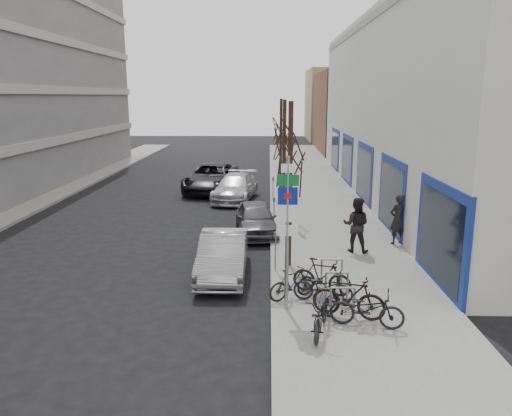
# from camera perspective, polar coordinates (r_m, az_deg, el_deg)

# --- Properties ---
(ground) EXTENTS (120.00, 120.00, 0.00)m
(ground) POSITION_cam_1_polar(r_m,az_deg,el_deg) (13.69, -6.86, -11.80)
(ground) COLOR black
(ground) RESTS_ON ground
(sidewalk_east) EXTENTS (5.00, 70.00, 0.15)m
(sidewalk_east) POSITION_cam_1_polar(r_m,az_deg,el_deg) (23.15, 7.85, -1.37)
(sidewalk_east) COLOR slate
(sidewalk_east) RESTS_ON ground
(brick_building_far) EXTENTS (12.00, 14.00, 8.00)m
(brick_building_far) POSITION_cam_1_polar(r_m,az_deg,el_deg) (53.50, 13.69, 10.58)
(brick_building_far) COLOR brown
(brick_building_far) RESTS_ON ground
(tan_building_far) EXTENTS (13.00, 12.00, 9.00)m
(tan_building_far) POSITION_cam_1_polar(r_m,az_deg,el_deg) (68.32, 11.49, 11.49)
(tan_building_far) COLOR #937A5B
(tan_building_far) RESTS_ON ground
(highway_sign_pole) EXTENTS (0.55, 0.10, 4.20)m
(highway_sign_pole) POSITION_cam_1_polar(r_m,az_deg,el_deg) (12.73, 3.60, -1.88)
(highway_sign_pole) COLOR gray
(highway_sign_pole) RESTS_ON ground
(bike_rack) EXTENTS (0.66, 2.26, 0.83)m
(bike_rack) POSITION_cam_1_polar(r_m,az_deg,el_deg) (13.98, 9.21, -8.42)
(bike_rack) COLOR gray
(bike_rack) RESTS_ON sidewalk_east
(tree_near) EXTENTS (1.80, 1.80, 5.50)m
(tree_near) POSITION_cam_1_polar(r_m,az_deg,el_deg) (15.91, 3.96, 7.07)
(tree_near) COLOR black
(tree_near) RESTS_ON ground
(tree_mid) EXTENTS (1.80, 1.80, 5.50)m
(tree_mid) POSITION_cam_1_polar(r_m,az_deg,el_deg) (22.38, 3.27, 8.71)
(tree_mid) COLOR black
(tree_mid) RESTS_ON ground
(tree_far) EXTENTS (1.80, 1.80, 5.50)m
(tree_far) POSITION_cam_1_polar(r_m,az_deg,el_deg) (28.87, 2.88, 9.61)
(tree_far) COLOR black
(tree_far) RESTS_ON ground
(meter_front) EXTENTS (0.10, 0.08, 1.27)m
(meter_front) POSITION_cam_1_polar(r_m,az_deg,el_deg) (16.04, 2.25, -4.50)
(meter_front) COLOR gray
(meter_front) RESTS_ON sidewalk_east
(meter_mid) EXTENTS (0.10, 0.08, 1.27)m
(meter_mid) POSITION_cam_1_polar(r_m,az_deg,el_deg) (21.35, 2.07, -0.13)
(meter_mid) COLOR gray
(meter_mid) RESTS_ON sidewalk_east
(meter_back) EXTENTS (0.10, 0.08, 1.27)m
(meter_back) POSITION_cam_1_polar(r_m,az_deg,el_deg) (26.74, 1.96, 2.49)
(meter_back) COLOR gray
(meter_back) RESTS_ON sidewalk_east
(bike_near_left) EXTENTS (0.96, 1.89, 1.11)m
(bike_near_left) POSITION_cam_1_polar(r_m,az_deg,el_deg) (12.09, 7.53, -11.60)
(bike_near_left) COLOR black
(bike_near_left) RESTS_ON sidewalk_east
(bike_near_right) EXTENTS (1.96, 1.12, 1.14)m
(bike_near_right) POSITION_cam_1_polar(r_m,az_deg,el_deg) (12.96, 10.56, -9.92)
(bike_near_right) COLOR black
(bike_near_right) RESTS_ON sidewalk_east
(bike_mid_curb) EXTENTS (1.71, 0.89, 1.00)m
(bike_mid_curb) POSITION_cam_1_polar(r_m,az_deg,el_deg) (13.82, 7.68, -8.65)
(bike_mid_curb) COLOR black
(bike_mid_curb) RESTS_ON sidewalk_east
(bike_mid_inner) EXTENTS (1.51, 1.17, 0.91)m
(bike_mid_inner) POSITION_cam_1_polar(r_m,az_deg,el_deg) (13.95, 4.16, -8.56)
(bike_mid_inner) COLOR black
(bike_mid_inner) RESTS_ON sidewalk_east
(bike_far_curb) EXTENTS (1.87, 0.94, 1.10)m
(bike_far_curb) POSITION_cam_1_polar(r_m,az_deg,el_deg) (12.58, 12.58, -10.84)
(bike_far_curb) COLOR black
(bike_far_curb) RESTS_ON sidewalk_east
(bike_far_inner) EXTENTS (1.80, 1.13, 1.05)m
(bike_far_inner) POSITION_cam_1_polar(r_m,az_deg,el_deg) (14.35, 7.55, -7.72)
(bike_far_inner) COLOR black
(bike_far_inner) RESTS_ON sidewalk_east
(parked_car_front) EXTENTS (1.51, 4.20, 1.38)m
(parked_car_front) POSITION_cam_1_polar(r_m,az_deg,el_deg) (16.02, -3.80, -5.40)
(parked_car_front) COLOR #95969A
(parked_car_front) RESTS_ON ground
(parked_car_mid) EXTENTS (2.03, 4.12, 1.35)m
(parked_car_mid) POSITION_cam_1_polar(r_m,az_deg,el_deg) (20.73, 0.01, -1.20)
(parked_car_mid) COLOR #4A4A4F
(parked_car_mid) RESTS_ON ground
(parked_car_back) EXTENTS (2.61, 5.11, 1.42)m
(parked_car_back) POSITION_cam_1_polar(r_m,az_deg,el_deg) (27.59, -2.39, 2.37)
(parked_car_back) COLOR #B0B1B6
(parked_car_back) RESTS_ON ground
(lane_car) EXTENTS (3.24, 6.19, 1.66)m
(lane_car) POSITION_cam_1_polar(r_m,az_deg,el_deg) (30.28, -5.08, 3.49)
(lane_car) COLOR black
(lane_car) RESTS_ON ground
(pedestrian_near) EXTENTS (0.82, 0.68, 1.93)m
(pedestrian_near) POSITION_cam_1_polar(r_m,az_deg,el_deg) (19.53, 15.92, -1.24)
(pedestrian_near) COLOR black
(pedestrian_near) RESTS_ON sidewalk_east
(pedestrian_far) EXTENTS (0.85, 0.70, 2.01)m
(pedestrian_far) POSITION_cam_1_polar(r_m,az_deg,el_deg) (18.21, 11.37, -1.86)
(pedestrian_far) COLOR black
(pedestrian_far) RESTS_ON sidewalk_east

